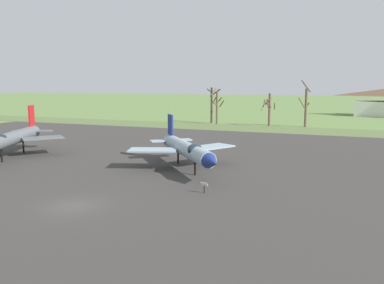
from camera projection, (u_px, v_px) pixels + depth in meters
The scene contains 10 objects.
ground_plane at pixel (74, 207), 28.49m from camera, with size 600.00×600.00×0.00m, color #607F42.
asphalt_apron at pixel (177, 161), 45.12m from camera, with size 109.78×60.45×0.05m, color #383533.
grass_verge_strip at pixel (252, 129), 78.35m from camera, with size 169.78×12.00×0.06m, color #576B3C.
jet_fighter_rear_center at pixel (11, 138), 46.86m from camera, with size 10.75×16.00×5.92m.
jet_fighter_rear_left at pixel (187, 149), 40.18m from camera, with size 11.95×13.25×5.26m.
info_placard_rear_left at pixel (204, 186), 31.72m from camera, with size 0.60×0.32×0.95m.
bare_tree_far_left at pixel (212, 103), 89.29m from camera, with size 2.85×2.84×7.97m.
bare_tree_left_of_center at pixel (217, 106), 86.87m from camera, with size 3.07×2.87×8.01m.
bare_tree_center at pixel (269, 109), 82.43m from camera, with size 2.82×2.86×6.82m.
bare_tree_right_of_center at pixel (306, 106), 80.82m from camera, with size 2.62×2.37×9.61m.
Camera 1 is at (18.20, -22.32, 8.71)m, focal length 37.14 mm.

